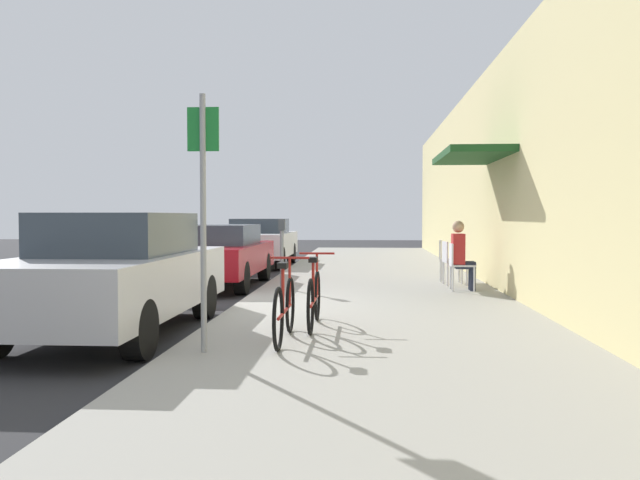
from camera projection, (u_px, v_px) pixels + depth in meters
name	position (u px, v px, depth m)	size (l,w,h in m)	color
ground_plane	(236.00, 311.00, 10.13)	(60.00, 60.00, 0.00)	#2D2D30
sidewalk_slab	(377.00, 293.00, 11.97)	(4.50, 32.00, 0.12)	#9E9B93
building_facade	(509.00, 174.00, 11.72)	(1.40, 32.00, 4.51)	beige
parked_car_0	(116.00, 273.00, 8.08)	(1.80, 4.40, 1.54)	#B7B7BC
parked_car_1	(217.00, 254.00, 13.63)	(1.80, 4.40, 1.31)	maroon
parked_car_2	(260.00, 241.00, 19.17)	(1.80, 4.40, 1.42)	silver
parking_meter	(282.00, 248.00, 12.21)	(0.12, 0.10, 1.32)	slate
street_sign	(203.00, 202.00, 6.46)	(0.32, 0.06, 2.60)	gray
bicycle_0	(285.00, 309.00, 7.06)	(0.46, 1.71, 0.90)	black
bicycle_1	(314.00, 298.00, 7.95)	(0.46, 1.71, 0.90)	black
cafe_chair_0	(458.00, 263.00, 11.91)	(0.45, 0.45, 0.87)	silver
seated_patron_0	(461.00, 253.00, 11.89)	(0.43, 0.36, 1.29)	#232838
cafe_chair_1	(451.00, 260.00, 12.84)	(0.48, 0.48, 0.87)	silver
cafe_chair_2	(447.00, 257.00, 13.57)	(0.52, 0.52, 0.87)	silver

